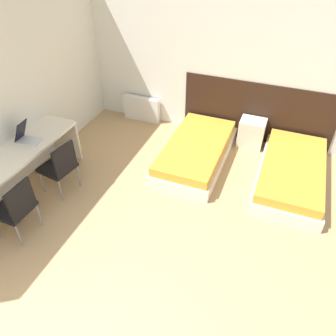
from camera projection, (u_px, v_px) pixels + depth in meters
name	position (u px, v px, depth m)	size (l,w,h in m)	color
wall_back	(213.00, 59.00, 5.44)	(5.49, 0.05, 2.70)	silver
wall_left	(6.00, 93.00, 4.43)	(0.05, 5.50, 2.70)	silver
headboard_panel	(256.00, 113.00, 5.67)	(2.59, 0.03, 1.08)	black
bed_near_window	(196.00, 151.00, 5.40)	(0.96, 1.89, 0.34)	beige
bed_near_door	(291.00, 173.00, 4.96)	(0.96, 1.89, 0.34)	beige
nightstand	(251.00, 133.00, 5.70)	(0.43, 0.34, 0.50)	beige
radiator	(142.00, 109.00, 6.42)	(0.73, 0.12, 0.48)	silver
desk	(8.00, 169.00, 4.36)	(0.58, 2.42, 0.73)	beige
chair_near_laptop	(60.00, 165.00, 4.61)	(0.49, 0.49, 0.84)	black
chair_near_notebook	(16.00, 207.00, 3.97)	(0.44, 0.44, 0.84)	black
laptop	(26.00, 137.00, 4.59)	(0.34, 0.24, 0.31)	silver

